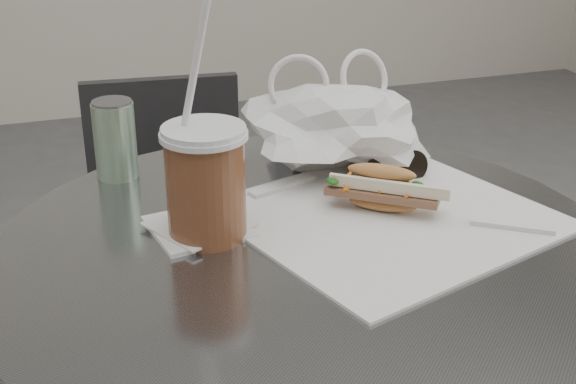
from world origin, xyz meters
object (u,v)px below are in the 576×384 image
object	(u,v)px
banh_mi	(382,189)
drink_can	(115,139)
iced_coffee	(206,181)
sunglasses	(395,171)
chair_far	(178,295)

from	to	relation	value
banh_mi	drink_can	xyz separation A→B (m)	(-0.31, 0.22, 0.02)
drink_can	iced_coffee	bearing A→B (deg)	-70.02
banh_mi	sunglasses	world-z (taller)	banh_mi
iced_coffee	banh_mi	bearing A→B (deg)	-1.03
banh_mi	iced_coffee	xyz separation A→B (m)	(-0.23, 0.00, 0.04)
banh_mi	sunglasses	distance (m)	0.10
chair_far	iced_coffee	distance (m)	0.72
banh_mi	sunglasses	xyz separation A→B (m)	(0.06, 0.08, -0.01)
sunglasses	drink_can	bearing A→B (deg)	152.41
chair_far	iced_coffee	xyz separation A→B (m)	(-0.04, -0.54, 0.48)
sunglasses	drink_can	world-z (taller)	drink_can
banh_mi	drink_can	world-z (taller)	drink_can
sunglasses	banh_mi	bearing A→B (deg)	-131.55
banh_mi	sunglasses	size ratio (longest dim) A/B	1.81
chair_far	drink_can	size ratio (longest dim) A/B	6.66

